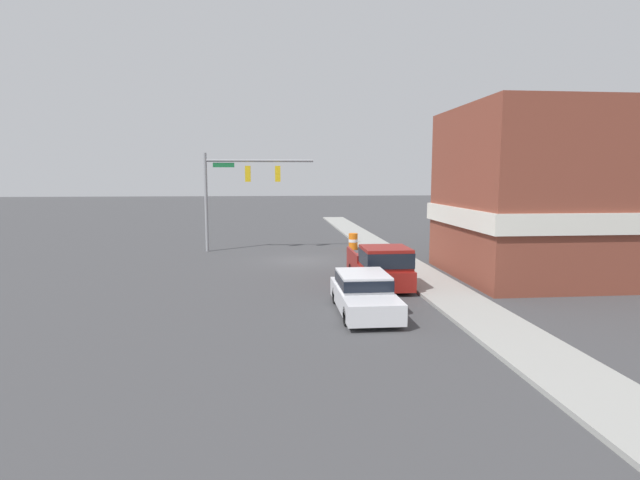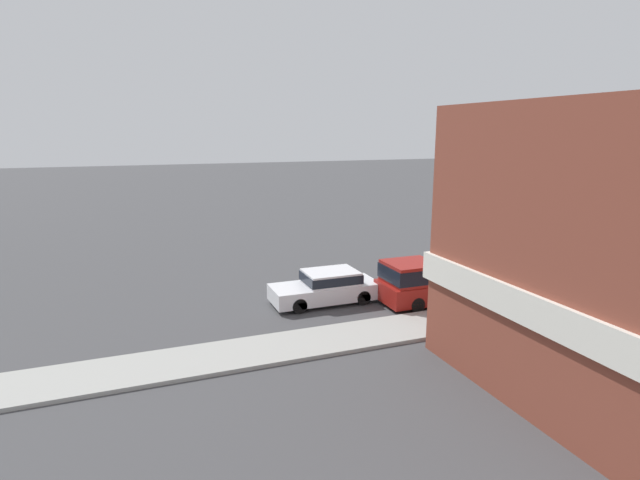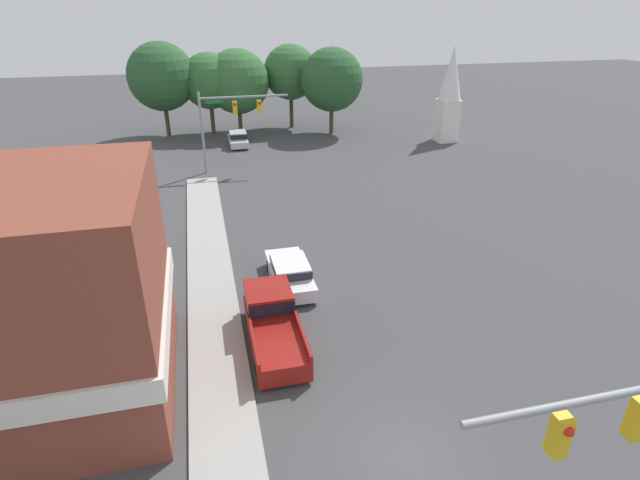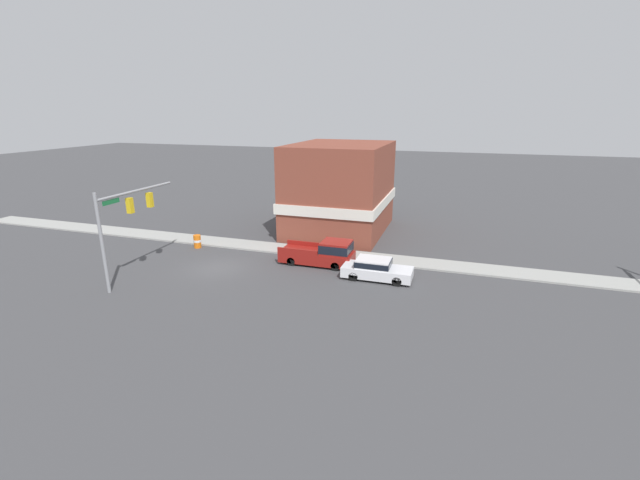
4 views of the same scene
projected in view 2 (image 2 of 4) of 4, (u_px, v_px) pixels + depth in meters
ground_plane at (508, 268)px, 28.10m from camera, size 200.00×200.00×0.00m
sidewalk_curb at (596, 298)px, 22.89m from camera, size 2.40×60.00×0.14m
near_signal_assembly at (527, 176)px, 31.98m from camera, size 7.25×0.49×6.54m
car_lead at (327, 286)px, 22.32m from camera, size 1.93×4.83×1.45m
pickup_truck_parked at (429, 282)px, 22.34m from camera, size 2.10×5.61×1.95m
construction_barrel at (626, 269)px, 25.88m from camera, size 0.63×0.63×1.12m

